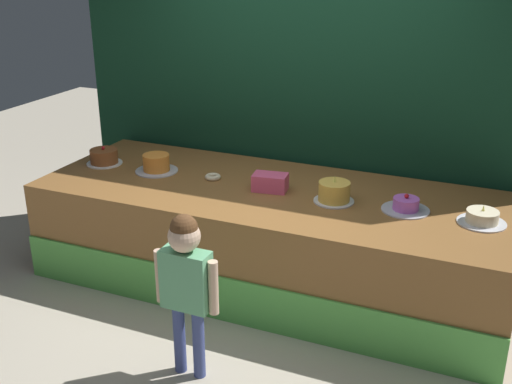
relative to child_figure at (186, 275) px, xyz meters
The scene contains 11 objects.
ground_plane 0.93m from the child_figure, 88.32° to the left, with size 12.00×12.00×0.00m, color #BCB29E.
stage_platform 1.32m from the child_figure, 89.19° to the left, with size 3.56×1.35×0.77m.
curtain_backdrop 2.20m from the child_figure, 89.49° to the left, with size 4.14×0.08×2.97m, color #113823.
child_figure is the anchor object (origin of this frame).
pink_box 1.27m from the child_figure, 89.18° to the left, with size 0.25×0.16×0.13m, color #EC5583.
donut 1.40m from the child_figure, 110.30° to the left, with size 0.12×0.12×0.04m, color beige.
cake_far_left 1.98m from the child_figure, 139.22° to the left, with size 0.30×0.30×0.15m.
cake_left 1.64m from the child_figure, 127.31° to the left, with size 0.35×0.35×0.14m.
cake_center 1.35m from the child_figure, 67.18° to the left, with size 0.29×0.29×0.20m.
cake_right 1.64m from the child_figure, 51.30° to the left, with size 0.33×0.33×0.12m.
cake_far_right 1.99m from the child_figure, 39.53° to the left, with size 0.32×0.32×0.13m.
Camera 1 is at (1.62, -3.40, 2.48)m, focal length 43.81 mm.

